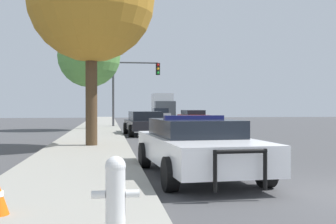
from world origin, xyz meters
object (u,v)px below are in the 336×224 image
car_background_oncoming (193,117)px  box_truck (163,106)px  fire_hydrant (115,191)px  traffic_light (133,80)px  car_background_distant (160,115)px  car_background_midblock (145,123)px  police_car (196,145)px  tree_sidewalk_mid (89,56)px

car_background_oncoming → box_truck: size_ratio=0.65×
fire_hydrant → traffic_light: traffic_light is taller
car_background_distant → box_truck: (1.14, 6.79, 0.91)m
fire_hydrant → car_background_midblock: bearing=84.0°
car_background_oncoming → car_background_distant: car_background_distant is taller
box_truck → police_car: bearing=85.6°
car_background_midblock → car_background_distant: (3.29, 19.84, 0.07)m
car_background_midblock → car_background_distant: size_ratio=0.97×
traffic_light → car_background_oncoming: size_ratio=1.05×
car_background_oncoming → car_background_distant: size_ratio=1.01×
police_car → traffic_light: bearing=-93.6°
fire_hydrant → box_truck: 45.31m
traffic_light → tree_sidewalk_mid: tree_sidewalk_mid is taller
fire_hydrant → tree_sidewalk_mid: 24.05m
traffic_light → tree_sidewalk_mid: bearing=-134.0°
police_car → car_background_distant: bearing=-99.6°
fire_hydrant → car_background_distant: 38.42m
police_car → fire_hydrant: police_car is taller
police_car → box_truck: 40.66m
tree_sidewalk_mid → police_car: bearing=-80.5°
car_background_oncoming → box_truck: bearing=-90.6°
traffic_light → car_background_midblock: bearing=-88.8°
traffic_light → car_background_oncoming: traffic_light is taller
box_truck → car_background_midblock: bearing=82.5°
police_car → fire_hydrant: (-1.88, -4.45, -0.10)m
car_background_midblock → car_background_oncoming: (5.10, 11.58, 0.00)m
traffic_light → fire_hydrant: bearing=-93.7°
car_background_oncoming → tree_sidewalk_mid: (-8.34, -6.19, 4.21)m
car_background_oncoming → police_car: bearing=75.4°
police_car → car_background_distant: 33.78m
police_car → car_background_distant: size_ratio=1.12×
car_background_midblock → police_car: bearing=-93.5°
police_car → car_background_midblock: size_ratio=1.15×
box_truck → tree_sidewalk_mid: tree_sidewalk_mid is taller
car_background_oncoming → car_background_distant: 8.45m
car_background_oncoming → traffic_light: bearing=26.6°
fire_hydrant → traffic_light: bearing=86.3°
car_background_distant → tree_sidewalk_mid: bearing=-113.1°
car_background_oncoming → tree_sidewalk_mid: 11.21m
car_background_oncoming → fire_hydrant: bearing=73.6°
police_car → car_background_oncoming: police_car is taller
car_background_distant → car_background_midblock: bearing=-98.1°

